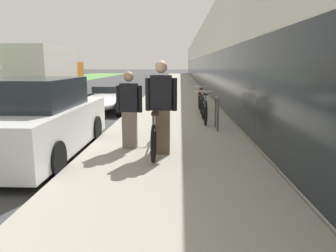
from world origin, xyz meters
The scene contains 12 objects.
sidewalk_slab centered at (5.70, 21.00, 0.06)m, with size 3.44×70.00×0.12m.
storefront_facade centered at (12.44, 29.00, 2.33)m, with size 10.01×70.00×4.68m.
lawn_strip centered at (-7.70, 25.00, 0.01)m, with size 6.65×70.00×0.03m.
tandem_bicycle centered at (5.42, 2.52, 0.48)m, with size 0.52×2.48×0.84m.
person_rider centered at (5.52, 2.21, 1.00)m, with size 0.59×0.23×1.74m.
person_bystander centered at (4.86, 2.62, 0.89)m, with size 0.52×0.20×1.53m.
bike_rack_hoop centered at (6.82, 4.60, 0.64)m, with size 0.05×0.60×0.84m.
cruiser_bike_nearest centered at (6.58, 5.68, 0.49)m, with size 0.52×1.77×0.88m.
cruiser_bike_middle centered at (6.59, 7.74, 0.50)m, with size 0.52×1.84×0.88m.
parked_sedan_curbside centered at (3.00, 2.38, 0.70)m, with size 1.94×4.15×1.53m.
vintage_roadster_curbside centered at (3.00, 8.44, 0.40)m, with size 1.83×3.94×0.92m.
moving_truck centered at (-2.51, 16.99, 1.45)m, with size 2.45×7.47×2.87m.
Camera 1 is at (5.87, -3.82, 1.80)m, focal length 35.00 mm.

